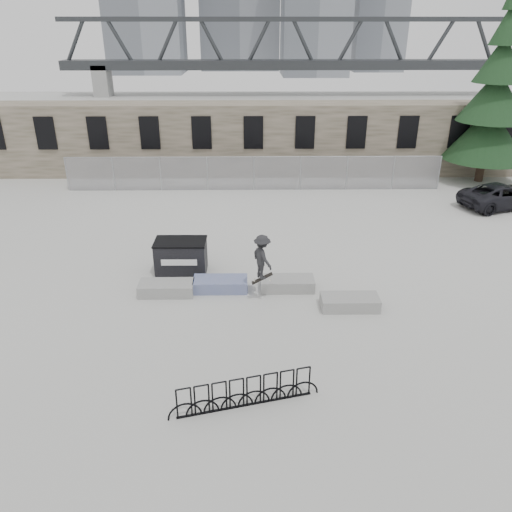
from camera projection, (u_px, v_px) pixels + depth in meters
The scene contains 13 objects.
ground at pixel (257, 292), 18.49m from camera, with size 120.00×120.00×0.00m, color beige.
stone_wall at pixel (253, 139), 32.24m from camera, with size 36.00×2.58×4.50m.
chainlink_fence at pixel (254, 173), 29.37m from camera, with size 22.06×0.06×2.02m.
planter_far_left at pixel (166, 288), 18.28m from camera, with size 2.00×0.90×0.45m.
planter_center_left at pixel (220, 284), 18.56m from camera, with size 2.00×0.90×0.45m.
planter_center_right at pixel (287, 283), 18.60m from camera, with size 2.00×0.90×0.45m.
planter_offset at pixel (350, 302), 17.35m from camera, with size 2.00×0.90×0.45m.
dumpster at pixel (181, 256), 19.74m from camera, with size 2.04×1.26×1.33m.
bike_rack at pixel (245, 392), 12.81m from camera, with size 3.93×1.05×0.90m.
spruce_tree at pixel (493, 106), 29.55m from camera, with size 4.94×4.94×11.50m.
truss_bridge at pixel (325, 64), 66.67m from camera, with size 70.00×3.00×9.80m.
suv at pixel (502, 196), 26.76m from camera, with size 2.14×4.65×1.29m, color black.
skateboarder at pixel (262, 257), 17.19m from camera, with size 1.03×1.20×1.82m.
Camera 1 is at (-0.28, -16.18, 9.05)m, focal length 35.00 mm.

